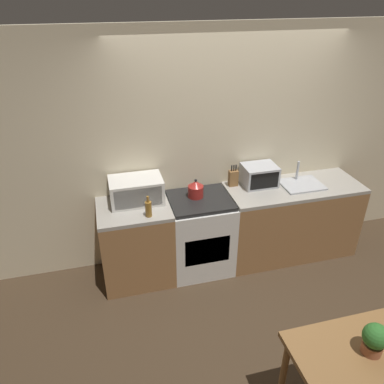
# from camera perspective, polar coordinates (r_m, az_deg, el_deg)

# --- Properties ---
(ground_plane) EXTENTS (16.00, 16.00, 0.00)m
(ground_plane) POSITION_cam_1_polar(r_m,az_deg,el_deg) (4.07, 9.94, -16.82)
(ground_plane) COLOR #3D2D1E
(wall_back) EXTENTS (10.00, 0.06, 2.60)m
(wall_back) POSITION_cam_1_polar(r_m,az_deg,el_deg) (4.20, 5.33, 6.68)
(wall_back) COLOR beige
(wall_back) RESTS_ON ground_plane
(counter_left_run) EXTENTS (0.74, 0.62, 0.90)m
(counter_left_run) POSITION_cam_1_polar(r_m,az_deg,el_deg) (4.12, -8.48, -7.69)
(counter_left_run) COLOR olive
(counter_left_run) RESTS_ON ground_plane
(counter_right_run) EXTENTS (1.54, 0.62, 0.90)m
(counter_right_run) POSITION_cam_1_polar(r_m,az_deg,el_deg) (4.60, 14.66, -4.08)
(counter_right_run) COLOR olive
(counter_right_run) RESTS_ON ground_plane
(stove_range) EXTENTS (0.68, 0.62, 0.90)m
(stove_range) POSITION_cam_1_polar(r_m,az_deg,el_deg) (4.22, 1.19, -6.35)
(stove_range) COLOR silver
(stove_range) RESTS_ON ground_plane
(kettle) EXTENTS (0.17, 0.17, 0.21)m
(kettle) POSITION_cam_1_polar(r_m,az_deg,el_deg) (3.97, 0.57, 0.45)
(kettle) COLOR maroon
(kettle) RESTS_ON stove_range
(microwave) EXTENTS (0.54, 0.35, 0.26)m
(microwave) POSITION_cam_1_polar(r_m,az_deg,el_deg) (3.90, -8.49, 0.24)
(microwave) COLOR silver
(microwave) RESTS_ON counter_left_run
(bottle) EXTENTS (0.06, 0.06, 0.22)m
(bottle) POSITION_cam_1_polar(r_m,az_deg,el_deg) (3.66, -6.66, -2.52)
(bottle) COLOR olive
(bottle) RESTS_ON counter_left_run
(knife_block) EXTENTS (0.10, 0.07, 0.25)m
(knife_block) POSITION_cam_1_polar(r_m,az_deg,el_deg) (4.22, 6.31, 2.16)
(knife_block) COLOR brown
(knife_block) RESTS_ON counter_right_run
(toaster_oven) EXTENTS (0.37, 0.30, 0.24)m
(toaster_oven) POSITION_cam_1_polar(r_m,az_deg,el_deg) (4.27, 10.22, 2.51)
(toaster_oven) COLOR #ADAFB5
(toaster_oven) RESTS_ON counter_right_run
(sink_basin) EXTENTS (0.46, 0.36, 0.24)m
(sink_basin) POSITION_cam_1_polar(r_m,az_deg,el_deg) (4.41, 16.32, 1.21)
(sink_basin) COLOR #ADAFB5
(sink_basin) RESTS_ON counter_right_run
(dining_table) EXTENTS (0.92, 0.80, 0.77)m
(dining_table) POSITION_cam_1_polar(r_m,az_deg,el_deg) (2.94, 25.43, -23.94)
(dining_table) COLOR brown
(dining_table) RESTS_ON ground_plane
(potted_plant) EXTENTS (0.17, 0.17, 0.23)m
(potted_plant) POSITION_cam_1_polar(r_m,az_deg,el_deg) (2.84, 26.11, -19.44)
(potted_plant) COLOR #9E5B3D
(potted_plant) RESTS_ON dining_table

